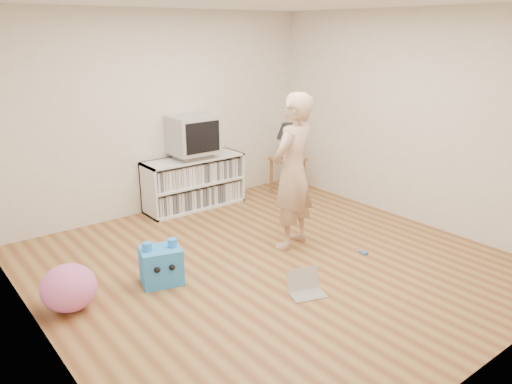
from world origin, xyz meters
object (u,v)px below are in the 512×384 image
object	(u,v)px
crt_tv	(192,134)
plush_pink	(69,288)
table_lamp	(288,132)
plush_blue	(161,265)
laptop	(305,287)
dvd_deck	(193,155)
side_table	(288,167)
media_unit	(194,182)
person	(292,172)

from	to	relation	value
crt_tv	plush_pink	size ratio (longest dim) A/B	1.24
table_lamp	plush_blue	bearing A→B (deg)	-154.70
laptop	plush_blue	xyz separation A→B (m)	(-0.96, 1.00, 0.13)
crt_tv	table_lamp	distance (m)	1.43
dvd_deck	laptop	xyz separation A→B (m)	(-0.45, -2.68, -0.68)
side_table	laptop	size ratio (longest dim) A/B	1.45
dvd_deck	laptop	size ratio (longest dim) A/B	1.18
plush_pink	table_lamp	bearing A→B (deg)	18.92
side_table	crt_tv	bearing A→B (deg)	165.10
plush_blue	plush_pink	distance (m)	0.86
laptop	plush_pink	bearing A→B (deg)	167.93
dvd_deck	side_table	size ratio (longest dim) A/B	0.82
table_lamp	plush_blue	world-z (taller)	table_lamp
table_lamp	plush_pink	distance (m)	3.92
dvd_deck	side_table	world-z (taller)	dvd_deck
media_unit	person	bearing A→B (deg)	-84.40
media_unit	crt_tv	size ratio (longest dim) A/B	2.33
person	plush_pink	bearing A→B (deg)	-21.75
media_unit	side_table	world-z (taller)	media_unit
dvd_deck	plush_blue	xyz separation A→B (m)	(-1.40, -1.69, -0.55)
crt_tv	table_lamp	xyz separation A→B (m)	(1.38, -0.37, -0.08)
table_lamp	plush_pink	world-z (taller)	table_lamp
person	laptop	bearing A→B (deg)	37.40
crt_tv	side_table	xyz separation A→B (m)	(1.38, -0.37, -0.60)
dvd_deck	plush_pink	world-z (taller)	dvd_deck
side_table	table_lamp	xyz separation A→B (m)	(-0.00, 0.00, 0.53)
laptop	plush_blue	world-z (taller)	plush_blue
table_lamp	dvd_deck	bearing A→B (deg)	164.97
media_unit	table_lamp	size ratio (longest dim) A/B	2.72
media_unit	dvd_deck	world-z (taller)	dvd_deck
dvd_deck	person	distance (m)	1.80
crt_tv	laptop	distance (m)	2.88
person	plush_pink	size ratio (longest dim) A/B	3.58
side_table	laptop	xyz separation A→B (m)	(-1.82, -2.31, -0.36)
laptop	plush_pink	world-z (taller)	plush_pink
table_lamp	plush_blue	size ratio (longest dim) A/B	1.15
dvd_deck	table_lamp	bearing A→B (deg)	-15.03
plush_blue	side_table	bearing A→B (deg)	40.81
side_table	table_lamp	size ratio (longest dim) A/B	1.07
media_unit	plush_pink	xyz separation A→B (m)	(-2.26, -1.63, -0.14)
laptop	media_unit	bearing A→B (deg)	98.93
plush_blue	crt_tv	bearing A→B (deg)	65.64
media_unit	side_table	distance (m)	1.43
person	plush_blue	bearing A→B (deg)	-21.50
table_lamp	person	size ratio (longest dim) A/B	0.30
side_table	person	distance (m)	1.91
laptop	plush_pink	xyz separation A→B (m)	(-1.82, 1.07, 0.15)
dvd_deck	crt_tv	size ratio (longest dim) A/B	0.75
media_unit	crt_tv	xyz separation A→B (m)	(0.00, -0.02, 0.67)
crt_tv	person	world-z (taller)	person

